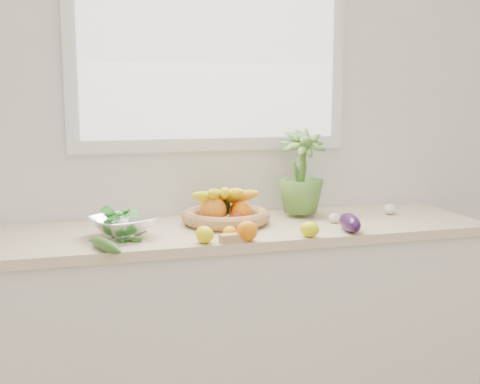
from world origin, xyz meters
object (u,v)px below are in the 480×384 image
object	(u,v)px
eggplant	(350,223)
fruit_basket	(225,212)
apple	(236,219)
colander_with_spinach	(122,221)
cucumber	(106,245)
potted_herb	(301,171)

from	to	relation	value
eggplant	fruit_basket	bearing A→B (deg)	147.82
fruit_basket	apple	bearing A→B (deg)	-73.29
fruit_basket	colander_with_spinach	size ratio (longest dim) A/B	1.35
colander_with_spinach	apple	bearing A→B (deg)	4.48
cucumber	colander_with_spinach	bearing A→B (deg)	69.67
eggplant	colander_with_spinach	distance (m)	0.93
potted_herb	cucumber	bearing A→B (deg)	-156.28
potted_herb	fruit_basket	world-z (taller)	potted_herb
apple	colander_with_spinach	world-z (taller)	colander_with_spinach
apple	eggplant	world-z (taller)	eggplant
apple	colander_with_spinach	size ratio (longest dim) A/B	0.21
cucumber	potted_herb	distance (m)	1.01
apple	cucumber	xyz separation A→B (m)	(-0.56, -0.24, -0.01)
eggplant	cucumber	distance (m)	0.99
potted_herb	fruit_basket	size ratio (longest dim) A/B	0.85
eggplant	apple	bearing A→B (deg)	155.17
apple	cucumber	world-z (taller)	apple
cucumber	colander_with_spinach	distance (m)	0.22
fruit_basket	eggplant	bearing A→B (deg)	-32.18
eggplant	colander_with_spinach	bearing A→B (deg)	169.97
apple	eggplant	distance (m)	0.47
potted_herb	apple	bearing A→B (deg)	-156.12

